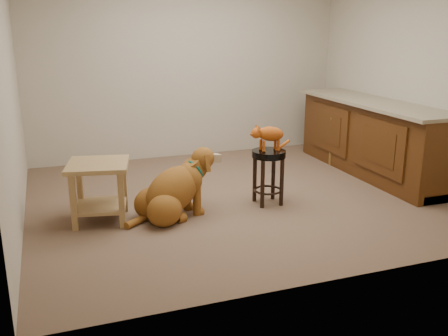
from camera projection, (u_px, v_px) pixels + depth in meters
name	position (u px, v px, depth m)	size (l,w,h in m)	color
floor	(239.00, 197.00, 5.58)	(4.50, 4.00, 0.01)	brown
room_shell	(240.00, 43.00, 5.12)	(4.54, 4.04, 2.62)	#BAAD96
cabinet_run	(372.00, 140.00, 6.36)	(0.70, 2.56, 0.94)	#512B0E
padded_stool	(268.00, 166.00, 5.27)	(0.36, 0.36, 0.59)	black
wood_stool	(340.00, 138.00, 6.87)	(0.47, 0.47, 0.67)	brown
side_table	(99.00, 183.00, 4.81)	(0.67, 0.67, 0.59)	#9D7949
golden_retriever	(173.00, 192.00, 4.93)	(1.09, 0.66, 0.71)	brown
tabby_kitten	(268.00, 135.00, 5.17)	(0.50, 0.18, 0.31)	#AA4611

